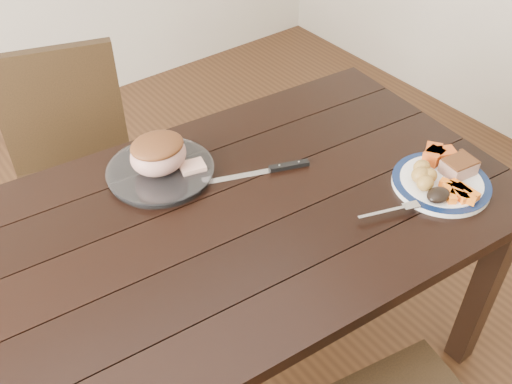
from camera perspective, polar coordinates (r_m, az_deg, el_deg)
ground at (r=2.11m, az=-2.16°, el=-17.28°), size 4.00×4.00×0.00m
dining_table at (r=1.59m, az=-2.75°, el=-4.67°), size 1.68×1.04×0.75m
chair_far at (r=2.14m, az=-17.64°, el=2.38°), size 0.53×0.54×0.93m
dinner_plate at (r=1.69m, az=17.99°, el=0.82°), size 0.27×0.27×0.02m
plate_rim at (r=1.68m, az=18.05°, el=1.05°), size 0.27×0.27×0.02m
serving_platter at (r=1.67m, az=-9.50°, el=1.99°), size 0.30×0.30×0.02m
pork_slice at (r=1.71m, az=19.60°, el=2.34°), size 0.10×0.08×0.04m
roasted_potatoes at (r=1.65m, az=16.42°, el=1.63°), size 0.10×0.10×0.04m
carrot_batons at (r=1.64m, az=19.59°, el=0.03°), size 0.09×0.12×0.02m
pumpkin_wedges at (r=1.74m, az=17.67°, el=3.58°), size 0.10×0.09×0.04m
dark_mushroom at (r=1.60m, az=17.77°, el=-0.29°), size 0.07×0.05×0.03m
fork at (r=1.55m, az=13.58°, el=-1.76°), size 0.17×0.08×0.00m
roast_joint at (r=1.63m, az=-9.74°, el=3.67°), size 0.16×0.14×0.11m
cut_slice at (r=1.64m, az=-6.36°, el=2.50°), size 0.08×0.07×0.02m
carving_knife at (r=1.66m, az=2.03°, el=2.37°), size 0.31×0.13×0.01m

